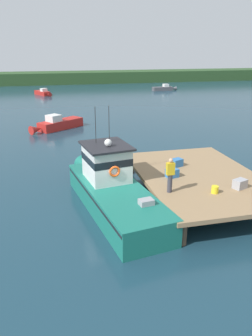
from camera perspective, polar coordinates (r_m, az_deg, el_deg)
The scene contains 12 objects.
ground_plane at distance 16.64m, azimuth -2.94°, elevation -6.45°, with size 200.00×200.00×0.00m, color #193847.
dock at distance 17.62m, azimuth 12.53°, elevation -1.55°, with size 6.00×9.00×1.20m.
main_fishing_boat at distance 16.17m, azimuth -2.57°, elevation -3.33°, with size 3.79×9.97×4.80m.
crate_stack_mid_dock at distance 18.54m, azimuth 8.80°, elevation 0.93°, with size 0.60×0.44×0.43m, color #3370B2.
crate_single_far at distance 16.36m, azimuth 19.12°, elevation -2.62°, with size 0.60×0.44×0.44m, color #9E9EA3.
crate_single_by_cleat at distance 16.95m, azimuth 8.00°, elevation -0.88°, with size 0.60×0.44×0.43m, color #3370B2.
bait_bucket at distance 15.52m, azimuth 15.14°, elevation -3.62°, with size 0.32×0.32×0.34m, color yellow.
deckhand_by_the_boat at distance 14.96m, azimuth 7.66°, elevation -1.13°, with size 0.36×0.22×1.63m.
moored_boat_near_channel at distance 57.65m, azimuth -14.16°, elevation 12.51°, with size 2.83×4.44×1.15m.
moored_boat_far_right at distance 32.71m, azimuth -11.79°, elevation 7.45°, with size 5.26×4.27×1.45m.
moored_boat_far_left at distance 62.76m, azimuth 6.61°, elevation 13.55°, with size 4.67×1.45×1.17m.
far_shoreline at distance 76.95m, azimuth -11.89°, elevation 15.05°, with size 120.00×8.00×2.40m, color #284723.
Camera 1 is at (-2.64, -14.65, 7.43)m, focal length 35.20 mm.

